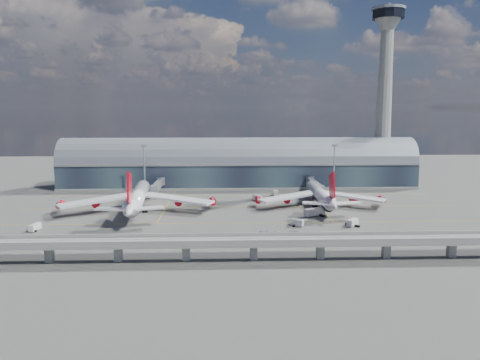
{
  "coord_description": "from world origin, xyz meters",
  "views": [
    {
      "loc": [
        -9.05,
        -188.93,
        44.89
      ],
      "look_at": [
        -1.63,
        10.0,
        14.0
      ],
      "focal_mm": 35.0,
      "sensor_mm": 36.0,
      "label": 1
    }
  ],
  "objects_px": {
    "airliner_right": "(321,196)",
    "service_truck_3": "(353,223)",
    "airliner_left": "(137,198)",
    "control_tower": "(384,96)",
    "service_truck_1": "(297,223)",
    "cargo_train_1": "(275,235)",
    "service_truck_4": "(276,193)",
    "service_truck_2": "(315,212)",
    "floodlight_mast_right": "(334,167)",
    "cargo_train_0": "(293,232)",
    "service_truck_5": "(257,198)",
    "floodlight_mast_left": "(144,168)",
    "service_truck_0": "(35,227)",
    "cargo_train_2": "(325,237)"
  },
  "relations": [
    {
      "from": "service_truck_1",
      "to": "cargo_train_0",
      "type": "xyz_separation_m",
      "value": [
        -3.55,
        -11.71,
        -0.53
      ]
    },
    {
      "from": "service_truck_1",
      "to": "cargo_train_1",
      "type": "distance_m",
      "value": 18.25
    },
    {
      "from": "service_truck_1",
      "to": "cargo_train_0",
      "type": "distance_m",
      "value": 12.25
    },
    {
      "from": "control_tower",
      "to": "airliner_left",
      "type": "relative_size",
      "value": 1.42
    },
    {
      "from": "airliner_left",
      "to": "service_truck_2",
      "type": "xyz_separation_m",
      "value": [
        75.45,
        -10.51,
        -4.58
      ]
    },
    {
      "from": "service_truck_2",
      "to": "floodlight_mast_right",
      "type": "bearing_deg",
      "value": -47.43
    },
    {
      "from": "control_tower",
      "to": "floodlight_mast_right",
      "type": "xyz_separation_m",
      "value": [
        -35.0,
        -28.0,
        -38.0
      ]
    },
    {
      "from": "floodlight_mast_right",
      "to": "service_truck_1",
      "type": "bearing_deg",
      "value": -113.33
    },
    {
      "from": "cargo_train_0",
      "to": "airliner_right",
      "type": "bearing_deg",
      "value": -17.56
    },
    {
      "from": "cargo_train_0",
      "to": "cargo_train_2",
      "type": "distance_m",
      "value": 12.28
    },
    {
      "from": "service_truck_3",
      "to": "cargo_train_0",
      "type": "height_order",
      "value": "service_truck_3"
    },
    {
      "from": "cargo_train_1",
      "to": "service_truck_4",
      "type": "bearing_deg",
      "value": -29.18
    },
    {
      "from": "control_tower",
      "to": "cargo_train_1",
      "type": "height_order",
      "value": "control_tower"
    },
    {
      "from": "floodlight_mast_right",
      "to": "cargo_train_0",
      "type": "distance_m",
      "value": 90.37
    },
    {
      "from": "floodlight_mast_left",
      "to": "cargo_train_2",
      "type": "xyz_separation_m",
      "value": [
        76.11,
        -89.39,
        -12.73
      ]
    },
    {
      "from": "airliner_right",
      "to": "service_truck_2",
      "type": "distance_m",
      "value": 19.4
    },
    {
      "from": "service_truck_5",
      "to": "cargo_train_1",
      "type": "distance_m",
      "value": 64.76
    },
    {
      "from": "service_truck_1",
      "to": "floodlight_mast_left",
      "type": "bearing_deg",
      "value": 74.39
    },
    {
      "from": "floodlight_mast_left",
      "to": "airliner_left",
      "type": "xyz_separation_m",
      "value": [
        3.89,
        -43.9,
        -7.33
      ]
    },
    {
      "from": "airliner_left",
      "to": "service_truck_4",
      "type": "bearing_deg",
      "value": 24.6
    },
    {
      "from": "cargo_train_0",
      "to": "cargo_train_1",
      "type": "xyz_separation_m",
      "value": [
        -6.87,
        -3.26,
        0.13
      ]
    },
    {
      "from": "service_truck_3",
      "to": "control_tower",
      "type": "bearing_deg",
      "value": 108.43
    },
    {
      "from": "service_truck_4",
      "to": "floodlight_mast_left",
      "type": "bearing_deg",
      "value": 177.15
    },
    {
      "from": "cargo_train_0",
      "to": "cargo_train_1",
      "type": "height_order",
      "value": "cargo_train_1"
    },
    {
      "from": "airliner_right",
      "to": "floodlight_mast_left",
      "type": "bearing_deg",
      "value": 158.03
    },
    {
      "from": "control_tower",
      "to": "cargo_train_0",
      "type": "relative_size",
      "value": 21.72
    },
    {
      "from": "airliner_right",
      "to": "service_truck_3",
      "type": "relative_size",
      "value": 10.91
    },
    {
      "from": "service_truck_3",
      "to": "service_truck_5",
      "type": "bearing_deg",
      "value": 165.39
    },
    {
      "from": "service_truck_4",
      "to": "control_tower",
      "type": "bearing_deg",
      "value": 32.17
    },
    {
      "from": "floodlight_mast_left",
      "to": "service_truck_2",
      "type": "xyz_separation_m",
      "value": [
        79.34,
        -54.41,
        -11.91
      ]
    },
    {
      "from": "service_truck_5",
      "to": "airliner_left",
      "type": "bearing_deg",
      "value": 175.1
    },
    {
      "from": "service_truck_4",
      "to": "cargo_train_1",
      "type": "relative_size",
      "value": 0.44
    },
    {
      "from": "airliner_right",
      "to": "service_truck_3",
      "type": "bearing_deg",
      "value": -80.89
    },
    {
      "from": "cargo_train_1",
      "to": "floodlight_mast_left",
      "type": "bearing_deg",
      "value": 12.01
    },
    {
      "from": "floodlight_mast_right",
      "to": "service_truck_5",
      "type": "xyz_separation_m",
      "value": [
        -42.24,
        -21.19,
        -12.23
      ]
    },
    {
      "from": "floodlight_mast_left",
      "to": "service_truck_0",
      "type": "bearing_deg",
      "value": -111.06
    },
    {
      "from": "cargo_train_2",
      "to": "service_truck_0",
      "type": "bearing_deg",
      "value": 78.47
    },
    {
      "from": "control_tower",
      "to": "airliner_left",
      "type": "distance_m",
      "value": 156.25
    },
    {
      "from": "service_truck_0",
      "to": "cargo_train_0",
      "type": "relative_size",
      "value": 1.32
    },
    {
      "from": "service_truck_3",
      "to": "cargo_train_1",
      "type": "bearing_deg",
      "value": -113.29
    },
    {
      "from": "floodlight_mast_left",
      "to": "service_truck_3",
      "type": "relative_size",
      "value": 4.47
    },
    {
      "from": "floodlight_mast_right",
      "to": "service_truck_4",
      "type": "xyz_separation_m",
      "value": [
        -31.83,
        -8.01,
        -12.28
      ]
    },
    {
      "from": "service_truck_1",
      "to": "service_truck_0",
      "type": "bearing_deg",
      "value": 121.68
    },
    {
      "from": "floodlight_mast_right",
      "to": "service_truck_0",
      "type": "xyz_separation_m",
      "value": [
        -128.4,
        -73.77,
        -12.34
      ]
    },
    {
      "from": "airliner_right",
      "to": "service_truck_0",
      "type": "bearing_deg",
      "value": -160.74
    },
    {
      "from": "service_truck_5",
      "to": "cargo_train_0",
      "type": "xyz_separation_m",
      "value": [
        8.08,
        -61.48,
        -0.58
      ]
    },
    {
      "from": "control_tower",
      "to": "service_truck_1",
      "type": "relative_size",
      "value": 20.33
    },
    {
      "from": "service_truck_1",
      "to": "cargo_train_2",
      "type": "distance_m",
      "value": 19.62
    },
    {
      "from": "control_tower",
      "to": "floodlight_mast_left",
      "type": "relative_size",
      "value": 4.01
    },
    {
      "from": "airliner_left",
      "to": "service_truck_3",
      "type": "height_order",
      "value": "airliner_left"
    }
  ]
}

